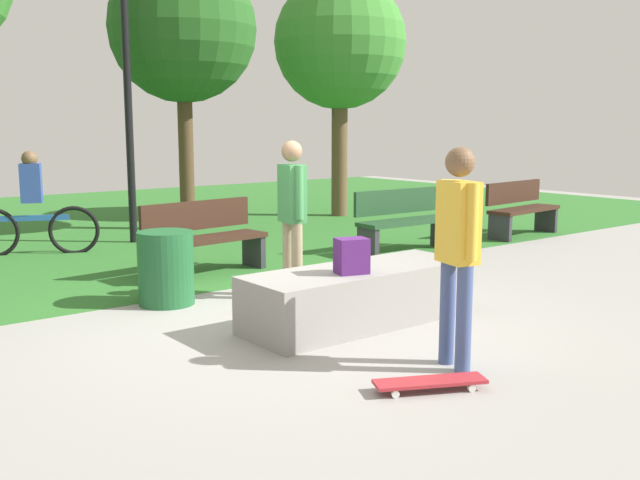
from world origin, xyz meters
TOP-DOWN VIEW (x-y plane):
  - ground_plane at (0.00, 0.00)m, footprint 28.00×28.00m
  - grass_lawn at (0.00, 7.67)m, footprint 26.60×12.67m
  - concrete_ledge at (0.50, -0.66)m, footprint 2.28×0.80m
  - backpack_on_ledge at (0.28, -0.80)m, footprint 0.33×0.27m
  - skater_performing_trick at (0.26, -2.05)m, footprint 0.27×0.42m
  - skater_watching at (0.63, 0.59)m, footprint 0.25×0.42m
  - skateboard_by_ledge at (-0.26, -2.28)m, footprint 0.81×0.53m
  - park_bench_far_left at (3.59, 1.90)m, footprint 1.61×0.51m
  - park_bench_near_lamppost at (0.47, 2.25)m, footprint 1.64×0.64m
  - park_bench_by_oak at (6.23, 1.77)m, footprint 1.64×0.63m
  - tree_young_birch at (2.18, 5.92)m, footprint 2.55×2.55m
  - tree_leaning_ash at (5.56, 5.76)m, footprint 2.64×2.64m
  - lamp_post at (0.80, 5.14)m, footprint 0.28×0.28m
  - trash_bin at (-0.59, 1.14)m, footprint 0.58×0.58m
  - cyclist_on_bicycle at (-0.77, 5.00)m, footprint 1.67×0.83m

SIDE VIEW (x-z plane):
  - ground_plane at x=0.00m, z-range 0.00..0.00m
  - grass_lawn at x=0.00m, z-range 0.00..0.01m
  - skateboard_by_ledge at x=-0.26m, z-range 0.02..0.10m
  - concrete_ledge at x=0.50m, z-range 0.00..0.53m
  - trash_bin at x=-0.59m, z-range 0.00..0.77m
  - park_bench_far_left at x=3.59m, z-range 0.03..0.94m
  - park_bench_near_lamppost at x=0.47m, z-range 0.03..0.94m
  - park_bench_by_oak at x=6.23m, z-range 0.03..0.94m
  - cyclist_on_bicycle at x=-0.77m, z-range -0.13..1.39m
  - backpack_on_ledge at x=0.28m, z-range 0.53..0.85m
  - skater_watching at x=0.63m, z-range 0.14..1.83m
  - skater_performing_trick at x=0.26m, z-range 0.14..1.83m
  - lamp_post at x=0.80m, z-range 0.46..4.76m
  - tree_leaning_ash at x=5.56m, z-range 1.05..5.84m
  - tree_young_birch at x=2.18m, z-range 1.09..5.87m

